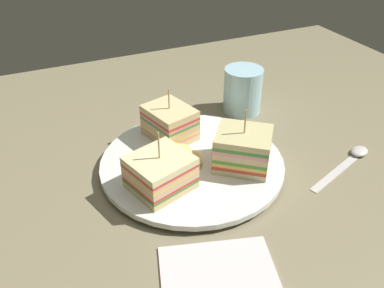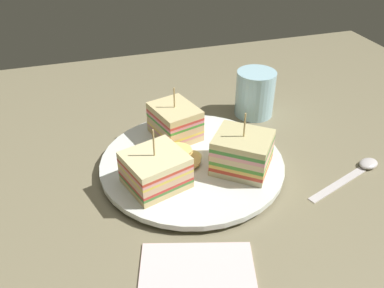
{
  "view_description": "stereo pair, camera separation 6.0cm",
  "coord_description": "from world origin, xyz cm",
  "px_view_note": "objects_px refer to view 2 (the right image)",
  "views": [
    {
      "loc": [
        20.39,
        45.27,
        38.09
      ],
      "look_at": [
        0.0,
        0.0,
        4.57
      ],
      "focal_mm": 37.59,
      "sensor_mm": 36.0,
      "label": 1
    },
    {
      "loc": [
        14.8,
        47.39,
        38.09
      ],
      "look_at": [
        0.0,
        0.0,
        4.57
      ],
      "focal_mm": 37.59,
      "sensor_mm": 36.0,
      "label": 2
    }
  ],
  "objects_px": {
    "sandwich_wedge_0": "(156,170)",
    "sandwich_wedge_2": "(175,122)",
    "chip_pile": "(184,156)",
    "spoon": "(359,170)",
    "drinking_glass": "(255,96)",
    "napkin": "(198,288)",
    "sandwich_wedge_1": "(242,153)",
    "plate": "(192,163)"
  },
  "relations": [
    {
      "from": "sandwich_wedge_0",
      "to": "sandwich_wedge_2",
      "type": "bearing_deg",
      "value": 44.99
    },
    {
      "from": "sandwich_wedge_2",
      "to": "chip_pile",
      "type": "bearing_deg",
      "value": -21.61
    },
    {
      "from": "spoon",
      "to": "drinking_glass",
      "type": "bearing_deg",
      "value": 90.96
    },
    {
      "from": "chip_pile",
      "to": "napkin",
      "type": "bearing_deg",
      "value": 77.75
    },
    {
      "from": "sandwich_wedge_0",
      "to": "sandwich_wedge_2",
      "type": "xyz_separation_m",
      "value": [
        -0.06,
        -0.11,
        0.0
      ]
    },
    {
      "from": "sandwich_wedge_0",
      "to": "drinking_glass",
      "type": "bearing_deg",
      "value": 18.91
    },
    {
      "from": "sandwich_wedge_1",
      "to": "sandwich_wedge_2",
      "type": "height_order",
      "value": "sandwich_wedge_1"
    },
    {
      "from": "sandwich_wedge_1",
      "to": "chip_pile",
      "type": "distance_m",
      "value": 0.09
    },
    {
      "from": "sandwich_wedge_1",
      "to": "napkin",
      "type": "relative_size",
      "value": 0.8
    },
    {
      "from": "sandwich_wedge_0",
      "to": "drinking_glass",
      "type": "xyz_separation_m",
      "value": [
        -0.23,
        -0.17,
        -0.0
      ]
    },
    {
      "from": "sandwich_wedge_1",
      "to": "napkin",
      "type": "height_order",
      "value": "sandwich_wedge_1"
    },
    {
      "from": "sandwich_wedge_0",
      "to": "chip_pile",
      "type": "distance_m",
      "value": 0.07
    },
    {
      "from": "spoon",
      "to": "chip_pile",
      "type": "bearing_deg",
      "value": 142.04
    },
    {
      "from": "plate",
      "to": "sandwich_wedge_2",
      "type": "height_order",
      "value": "sandwich_wedge_2"
    },
    {
      "from": "chip_pile",
      "to": "drinking_glass",
      "type": "distance_m",
      "value": 0.22
    },
    {
      "from": "sandwich_wedge_1",
      "to": "drinking_glass",
      "type": "xyz_separation_m",
      "value": [
        -0.1,
        -0.17,
        -0.01
      ]
    },
    {
      "from": "sandwich_wedge_2",
      "to": "sandwich_wedge_0",
      "type": "bearing_deg",
      "value": -43.27
    },
    {
      "from": "sandwich_wedge_0",
      "to": "drinking_glass",
      "type": "relative_size",
      "value": 1.15
    },
    {
      "from": "napkin",
      "to": "sandwich_wedge_1",
      "type": "bearing_deg",
      "value": -125.65
    },
    {
      "from": "chip_pile",
      "to": "drinking_glass",
      "type": "height_order",
      "value": "drinking_glass"
    },
    {
      "from": "sandwich_wedge_0",
      "to": "spoon",
      "type": "xyz_separation_m",
      "value": [
        -0.31,
        0.05,
        -0.04
      ]
    },
    {
      "from": "spoon",
      "to": "drinking_glass",
      "type": "height_order",
      "value": "drinking_glass"
    },
    {
      "from": "sandwich_wedge_2",
      "to": "plate",
      "type": "bearing_deg",
      "value": -11.52
    },
    {
      "from": "plate",
      "to": "napkin",
      "type": "relative_size",
      "value": 2.12
    },
    {
      "from": "sandwich_wedge_0",
      "to": "sandwich_wedge_2",
      "type": "distance_m",
      "value": 0.13
    },
    {
      "from": "plate",
      "to": "chip_pile",
      "type": "distance_m",
      "value": 0.02
    },
    {
      "from": "sandwich_wedge_2",
      "to": "chip_pile",
      "type": "xyz_separation_m",
      "value": [
        0.01,
        0.07,
        -0.02
      ]
    },
    {
      "from": "sandwich_wedge_1",
      "to": "spoon",
      "type": "distance_m",
      "value": 0.19
    },
    {
      "from": "chip_pile",
      "to": "sandwich_wedge_1",
      "type": "bearing_deg",
      "value": 151.7
    },
    {
      "from": "drinking_glass",
      "to": "spoon",
      "type": "bearing_deg",
      "value": 110.51
    },
    {
      "from": "napkin",
      "to": "drinking_glass",
      "type": "height_order",
      "value": "drinking_glass"
    },
    {
      "from": "sandwich_wedge_0",
      "to": "sandwich_wedge_1",
      "type": "relative_size",
      "value": 0.93
    },
    {
      "from": "plate",
      "to": "drinking_glass",
      "type": "height_order",
      "value": "drinking_glass"
    },
    {
      "from": "plate",
      "to": "chip_pile",
      "type": "height_order",
      "value": "chip_pile"
    },
    {
      "from": "sandwich_wedge_2",
      "to": "drinking_glass",
      "type": "distance_m",
      "value": 0.18
    },
    {
      "from": "sandwich_wedge_1",
      "to": "sandwich_wedge_2",
      "type": "relative_size",
      "value": 1.13
    },
    {
      "from": "sandwich_wedge_1",
      "to": "spoon",
      "type": "height_order",
      "value": "sandwich_wedge_1"
    },
    {
      "from": "chip_pile",
      "to": "spoon",
      "type": "bearing_deg",
      "value": 161.59
    },
    {
      "from": "chip_pile",
      "to": "plate",
      "type": "bearing_deg",
      "value": 176.7
    },
    {
      "from": "sandwich_wedge_1",
      "to": "spoon",
      "type": "bearing_deg",
      "value": -155.51
    },
    {
      "from": "plate",
      "to": "spoon",
      "type": "height_order",
      "value": "plate"
    },
    {
      "from": "plate",
      "to": "chip_pile",
      "type": "bearing_deg",
      "value": -3.3
    }
  ]
}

